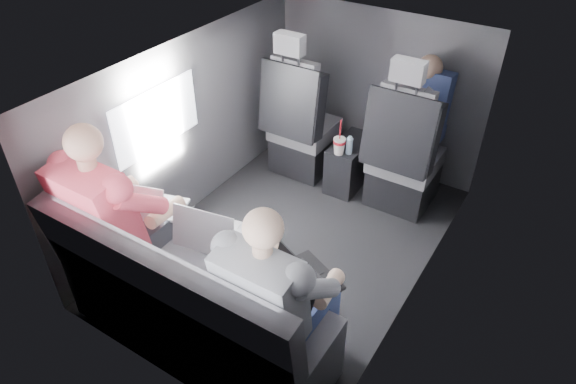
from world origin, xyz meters
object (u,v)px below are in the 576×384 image
Objects in this scene: laptop_silver at (215,233)px; passenger_front_right at (423,108)px; soda_cup at (339,145)px; passenger_rear_right at (278,296)px; passenger_rear_left at (120,217)px; laptop_black at (304,278)px; water_bottle at (349,146)px; center_console at (350,164)px; rear_bench at (193,310)px; front_seat_right at (403,161)px; front_seat_left at (301,130)px; laptop_white at (153,205)px.

passenger_front_right is (0.50, 1.86, 0.11)m from laptop_silver.
passenger_rear_right reaches higher than soda_cup.
soda_cup is 1.75m from passenger_rear_left.
laptop_black is 0.58× the size of passenger_front_right.
laptop_silver reaches higher than laptop_black.
water_bottle is at bearing 69.77° from passenger_rear_left.
rear_bench is (-0.00, -1.94, 0.11)m from center_console.
passenger_rear_left reaches higher than soda_cup.
passenger_rear_right is at bearing -103.86° from laptop_black.
water_bottle is at bearing -164.12° from front_seat_right.
center_console is at bearing 108.50° from water_bottle.
center_console is 1.96m from passenger_rear_right.
rear_bench is 5.52× the size of soda_cup.
passenger_rear_right is 2.07m from passenger_front_right.
passenger_rear_left is (-1.12, -0.17, 0.03)m from laptop_black.
front_seat_right reaches higher than center_console.
passenger_rear_left is (-0.57, 0.09, 0.35)m from rear_bench.
front_seat_right is at bearing 76.69° from rear_bench.
front_seat_left reaches higher than passenger_front_right.
rear_bench is 1.23× the size of passenger_rear_left.
center_console is 0.37× the size of passenger_rear_left.
front_seat_left reaches higher than laptop_black.
passenger_rear_left is 2.31m from passenger_front_right.
rear_bench is 3.86× the size of laptop_black.
laptop_white reaches higher than center_console.
laptop_silver is at bearing 159.84° from passenger_rear_right.
soda_cup is 1.73m from passenger_rear_right.
rear_bench is (-0.45, -1.90, -0.09)m from front_seat_right.
passenger_front_right reaches higher than laptop_silver.
rear_bench is at bearing -29.59° from laptop_white.
front_seat_left is at bearing 104.23° from laptop_silver.
laptop_silver is (-0.49, -1.61, 0.24)m from front_seat_right.
front_seat_right is 1.70m from laptop_silver.
passenger_rear_left is at bearing -119.51° from front_seat_right.
passenger_rear_right reaches higher than water_bottle.
passenger_rear_left is at bearing -110.23° from water_bottle.
front_seat_right is 0.79× the size of rear_bench.
center_console is at bearing -154.52° from passenger_front_right.
passenger_rear_left is (-0.53, -0.20, 0.02)m from laptop_silver.
center_console is at bearing 86.33° from soda_cup.
center_console is at bearing 174.93° from front_seat_right.
passenger_front_right is at bearing 88.34° from front_seat_right.
soda_cup is 0.08m from water_bottle.
rear_bench is 2.24× the size of passenger_front_right.
rear_bench is 3.99× the size of laptop_silver.
front_seat_right is 3.45× the size of laptop_white.
passenger_rear_left is at bearing -103.92° from laptop_white.
passenger_front_right is at bearing 62.24° from laptop_white.
front_seat_left is 0.90m from front_seat_right.
soda_cup reaches higher than water_bottle.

